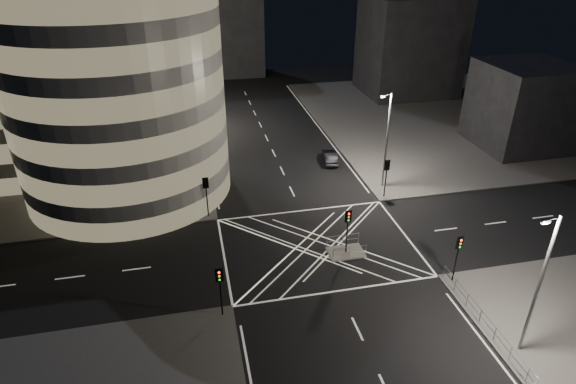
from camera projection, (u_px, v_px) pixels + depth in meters
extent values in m
plane|color=black|center=(318.00, 246.00, 41.14)|extent=(120.00, 120.00, 0.00)
cube|color=#4E4B49|center=(31.00, 151.00, 58.82)|extent=(42.00, 42.00, 0.15)
cube|color=#4E4B49|center=(461.00, 116.00, 69.74)|extent=(42.00, 42.00, 0.15)
cube|color=slate|center=(346.00, 252.00, 40.20)|extent=(3.00, 2.00, 0.15)
cylinder|color=gray|center=(113.00, 68.00, 44.10)|extent=(20.00, 20.00, 25.00)
cube|color=gray|center=(24.00, 50.00, 50.80)|extent=(20.00, 18.00, 25.00)
cube|color=gray|center=(90.00, 32.00, 67.72)|extent=(24.00, 16.00, 22.00)
cube|color=black|center=(409.00, 45.00, 76.71)|extent=(14.00, 12.00, 15.00)
cube|color=black|center=(523.00, 106.00, 58.06)|extent=(10.00, 10.00, 10.00)
cube|color=black|center=(211.00, 25.00, 85.86)|extent=(18.00, 8.00, 18.00)
cylinder|color=black|center=(188.00, 192.00, 46.09)|extent=(0.32, 0.32, 3.06)
ellipsoid|color=black|center=(185.00, 166.00, 44.79)|extent=(4.37, 4.37, 5.03)
cylinder|color=black|center=(185.00, 162.00, 51.02)|extent=(0.32, 0.32, 3.97)
ellipsoid|color=black|center=(182.00, 135.00, 49.56)|extent=(3.93, 3.93, 4.51)
cylinder|color=black|center=(184.00, 142.00, 56.26)|extent=(0.32, 0.32, 3.57)
ellipsoid|color=black|center=(181.00, 119.00, 54.87)|extent=(4.12, 4.12, 4.74)
cylinder|color=black|center=(183.00, 125.00, 61.43)|extent=(0.32, 0.32, 3.48)
ellipsoid|color=black|center=(180.00, 100.00, 59.87)|extent=(5.59, 5.59, 6.42)
cylinder|color=black|center=(182.00, 111.00, 66.64)|extent=(0.32, 0.32, 3.26)
ellipsoid|color=black|center=(180.00, 93.00, 65.40)|extent=(3.51, 3.51, 4.04)
cylinder|color=black|center=(207.00, 202.00, 44.54)|extent=(0.12, 0.12, 3.00)
cube|color=black|center=(206.00, 183.00, 43.60)|extent=(0.28, 0.22, 0.90)
cube|color=black|center=(206.00, 183.00, 43.60)|extent=(0.55, 0.04, 1.10)
cylinder|color=black|center=(221.00, 298.00, 32.86)|extent=(0.12, 0.12, 3.00)
cube|color=black|center=(219.00, 275.00, 31.93)|extent=(0.28, 0.22, 0.90)
cube|color=black|center=(219.00, 275.00, 31.93)|extent=(0.55, 0.04, 1.10)
cylinder|color=black|center=(385.00, 183.00, 47.85)|extent=(0.12, 0.12, 3.00)
cube|color=black|center=(387.00, 165.00, 46.92)|extent=(0.28, 0.22, 0.90)
cube|color=black|center=(387.00, 165.00, 46.92)|extent=(0.55, 0.04, 1.10)
cylinder|color=black|center=(455.00, 264.00, 36.18)|extent=(0.12, 0.12, 3.00)
cube|color=black|center=(460.00, 243.00, 35.25)|extent=(0.28, 0.22, 0.90)
cube|color=black|center=(460.00, 243.00, 35.25)|extent=(0.55, 0.04, 1.10)
cylinder|color=black|center=(347.00, 237.00, 39.45)|extent=(0.12, 0.12, 3.00)
cube|color=black|center=(348.00, 216.00, 38.51)|extent=(0.28, 0.22, 0.90)
cube|color=black|center=(348.00, 216.00, 38.51)|extent=(0.55, 0.04, 1.10)
cylinder|color=slate|center=(194.00, 146.00, 47.19)|extent=(0.20, 0.20, 10.00)
cylinder|color=slate|center=(194.00, 98.00, 44.96)|extent=(0.90, 0.10, 0.10)
cube|color=slate|center=(198.00, 98.00, 45.09)|extent=(0.50, 0.25, 0.18)
cube|color=white|center=(199.00, 99.00, 45.15)|extent=(0.42, 0.20, 0.05)
cylinder|color=slate|center=(187.00, 93.00, 62.64)|extent=(0.20, 0.20, 10.00)
cylinder|color=slate|center=(187.00, 55.00, 60.41)|extent=(0.90, 0.10, 0.10)
cube|color=slate|center=(191.00, 56.00, 60.54)|extent=(0.50, 0.25, 0.18)
cube|color=white|center=(191.00, 57.00, 60.59)|extent=(0.42, 0.20, 0.05)
cylinder|color=slate|center=(387.00, 141.00, 48.20)|extent=(0.20, 0.20, 10.00)
cylinder|color=slate|center=(387.00, 95.00, 45.79)|extent=(0.90, 0.10, 0.10)
cube|color=slate|center=(383.00, 96.00, 45.76)|extent=(0.50, 0.25, 0.18)
cube|color=white|center=(383.00, 97.00, 45.81)|extent=(0.42, 0.20, 0.05)
cylinder|color=slate|center=(538.00, 287.00, 28.46)|extent=(0.20, 0.20, 10.00)
cylinder|color=slate|center=(553.00, 218.00, 26.06)|extent=(0.90, 0.10, 0.10)
cube|color=slate|center=(546.00, 221.00, 26.02)|extent=(0.50, 0.25, 0.18)
cube|color=white|center=(545.00, 223.00, 26.07)|extent=(0.42, 0.20, 0.05)
cube|color=slate|center=(487.00, 325.00, 31.95)|extent=(0.06, 11.70, 1.10)
cube|color=slate|center=(350.00, 252.00, 39.13)|extent=(2.80, 0.06, 1.10)
cube|color=slate|center=(343.00, 240.00, 40.67)|extent=(2.80, 0.06, 1.10)
imported|color=black|center=(330.00, 157.00, 55.70)|extent=(2.07, 4.28, 1.35)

